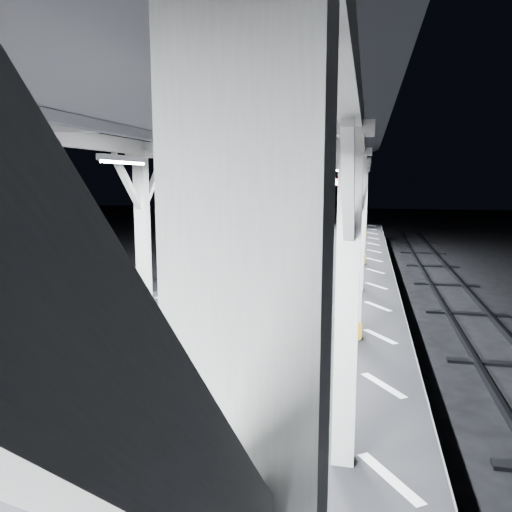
% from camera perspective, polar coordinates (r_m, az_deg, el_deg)
% --- Properties ---
extents(ground, '(120.00, 120.00, 0.00)m').
position_cam_1_polar(ground, '(8.02, -4.86, -19.58)').
color(ground, black).
rests_on(ground, ground).
extents(platform, '(6.00, 50.00, 1.00)m').
position_cam_1_polar(platform, '(7.80, -4.91, -16.34)').
color(platform, black).
rests_on(platform, ground).
extents(hazard_stripes_left, '(1.00, 48.00, 0.01)m').
position_cam_1_polar(hazard_stripes_left, '(8.62, -20.97, -10.79)').
color(hazard_stripes_left, silver).
rests_on(hazard_stripes_left, platform).
extents(hazard_stripes_right, '(1.00, 48.00, 0.01)m').
position_cam_1_polar(hazard_stripes_right, '(7.29, 14.34, -14.12)').
color(hazard_stripes_right, silver).
rests_on(hazard_stripes_right, platform).
extents(canopy, '(5.40, 49.00, 4.65)m').
position_cam_1_polar(canopy, '(7.09, -5.38, 14.82)').
color(canopy, silver).
rests_on(canopy, platform).
extents(bench_mid, '(0.99, 1.67, 0.85)m').
position_cam_1_polar(bench_mid, '(7.41, -4.87, -9.75)').
color(bench_mid, '#0F2E24').
rests_on(bench_mid, platform).
extents(bench_far, '(1.04, 1.63, 0.83)m').
position_cam_1_polar(bench_far, '(12.43, 2.61, -2.19)').
color(bench_far, '#0F2E24').
rests_on(bench_far, platform).
extents(bench_extra, '(1.16, 1.83, 0.93)m').
position_cam_1_polar(bench_extra, '(21.50, 5.84, 2.58)').
color(bench_extra, '#0F2E24').
rests_on(bench_extra, platform).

